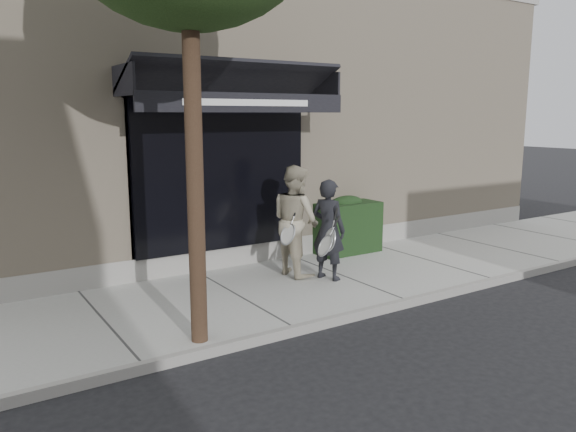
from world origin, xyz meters
TOP-DOWN VIEW (x-y plane):
  - ground at (0.00, 0.00)m, footprint 80.00×80.00m
  - sidewalk at (0.00, 0.00)m, footprint 20.00×3.00m
  - curb at (0.00, -1.55)m, footprint 20.00×0.10m
  - building_facade at (-0.01, 4.96)m, footprint 14.30×8.04m
  - hedge at (1.10, 1.25)m, footprint 1.30×0.70m
  - pedestrian_front at (-0.33, -0.05)m, footprint 0.73×0.89m
  - pedestrian_back at (-0.62, 0.48)m, footprint 0.80×0.94m

SIDE VIEW (x-z plane):
  - ground at x=0.00m, z-range 0.00..0.00m
  - sidewalk at x=0.00m, z-range 0.00..0.12m
  - curb at x=0.00m, z-range 0.00..0.14m
  - hedge at x=1.10m, z-range 0.09..1.23m
  - pedestrian_front at x=-0.33m, z-range 0.12..1.79m
  - pedestrian_back at x=-0.62m, z-range 0.12..2.00m
  - building_facade at x=-0.01m, z-range -0.08..5.56m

